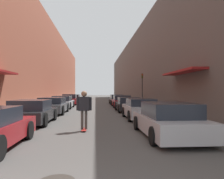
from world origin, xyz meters
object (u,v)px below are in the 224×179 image
at_px(parked_car_left_2, 53,106).
at_px(parked_car_left_3, 63,102).
at_px(parked_car_left_4, 70,100).
at_px(parked_car_right_0, 168,120).
at_px(parked_car_left_1, 32,112).
at_px(parked_car_left_5, 74,98).
at_px(parked_car_right_2, 128,104).
at_px(parked_car_right_3, 121,101).
at_px(traffic_light, 142,86).
at_px(skateboarder, 84,106).
at_px(parked_car_right_1, 140,109).
at_px(parked_car_right_4, 116,99).

relative_size(parked_car_left_2, parked_car_left_3, 0.95).
xyz_separation_m(parked_car_left_4, parked_car_right_0, (6.02, -20.10, -0.03)).
bearing_deg(parked_car_left_1, parked_car_left_2, 89.02).
distance_m(parked_car_left_2, parked_car_left_5, 16.73).
relative_size(parked_car_right_2, parked_car_right_3, 0.94).
xyz_separation_m(parked_car_left_3, parked_car_right_2, (6.11, -3.87, -0.01)).
relative_size(parked_car_left_2, traffic_light, 1.30).
distance_m(parked_car_left_1, parked_car_left_2, 5.24).
relative_size(parked_car_left_3, skateboarder, 2.64).
xyz_separation_m(parked_car_left_2, skateboarder, (2.79, -7.56, 0.46)).
height_order(parked_car_left_5, skateboarder, skateboarder).
distance_m(parked_car_left_3, parked_car_right_2, 7.23).
distance_m(parked_car_left_4, parked_car_right_0, 20.98).
bearing_deg(parked_car_left_5, parked_car_left_4, -89.50).
relative_size(parked_car_left_2, parked_car_right_3, 1.00).
xyz_separation_m(parked_car_left_1, traffic_light, (8.02, 9.54, 1.58)).
xyz_separation_m(parked_car_left_2, parked_car_left_3, (-0.03, 5.22, -0.00)).
relative_size(parked_car_right_1, parked_car_right_4, 0.95).
xyz_separation_m(parked_car_right_0, traffic_light, (1.89, 13.31, 1.58)).
bearing_deg(skateboarder, parked_car_right_4, 80.48).
height_order(parked_car_left_4, parked_car_right_2, parked_car_left_4).
bearing_deg(parked_car_right_4, parked_car_left_5, 143.53).
height_order(parked_car_left_2, parked_car_right_2, parked_car_left_2).
bearing_deg(skateboarder, parked_car_right_2, 69.77).
xyz_separation_m(parked_car_left_2, parked_car_right_3, (6.12, 6.56, -0.00)).
distance_m(parked_car_left_4, parked_car_right_4, 6.19).
bearing_deg(parked_car_right_2, parked_car_left_5, 111.67).
bearing_deg(parked_car_right_2, parked_car_left_3, 147.66).
distance_m(parked_car_left_2, parked_car_right_3, 8.97).
distance_m(parked_car_left_2, parked_car_right_0, 10.84).
height_order(parked_car_left_1, parked_car_right_4, parked_car_right_4).
distance_m(parked_car_left_1, parked_car_right_1, 6.33).
xyz_separation_m(parked_car_left_1, parked_car_left_4, (0.10, 16.33, 0.03)).
distance_m(parked_car_right_3, parked_car_right_4, 5.63).
bearing_deg(parked_car_left_5, parked_car_left_2, -89.88).
distance_m(parked_car_right_1, parked_car_right_4, 15.92).
bearing_deg(skateboarder, parked_car_right_1, 49.62).
relative_size(parked_car_right_2, skateboarder, 2.35).
relative_size(parked_car_right_4, traffic_light, 1.25).
distance_m(parked_car_left_1, traffic_light, 12.57).
xyz_separation_m(parked_car_left_5, traffic_light, (7.96, -12.42, 1.59)).
distance_m(parked_car_left_1, parked_car_left_3, 10.45).
bearing_deg(parked_car_right_4, parked_car_right_3, -89.88).
bearing_deg(parked_car_right_0, parked_car_right_2, 89.78).
height_order(parked_car_left_1, parked_car_left_5, parked_car_left_1).
xyz_separation_m(parked_car_left_1, parked_car_right_1, (6.14, 1.51, 0.00)).
bearing_deg(parked_car_right_3, skateboarder, -103.24).
bearing_deg(parked_car_right_0, parked_car_right_1, 89.83).
xyz_separation_m(parked_car_right_1, parked_car_right_2, (0.02, 5.08, -0.02)).
distance_m(parked_car_left_5, traffic_light, 14.84).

